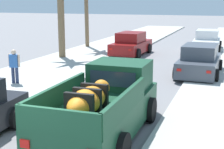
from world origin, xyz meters
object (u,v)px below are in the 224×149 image
object	(u,v)px
car_left_near	(131,44)
car_right_mid	(207,41)
car_left_mid	(199,61)
pedestrian	(14,65)
pickup_truck	(104,106)

from	to	relation	value
car_left_near	car_right_mid	xyz separation A→B (m)	(4.70, 3.59, 0.00)
car_left_mid	pedestrian	size ratio (longest dim) A/B	2.70
pedestrian	car_right_mid	bearing A→B (deg)	62.49
car_left_near	car_right_mid	distance (m)	5.91
pickup_truck	car_left_mid	bearing A→B (deg)	78.55
car_left_near	car_left_mid	world-z (taller)	same
car_left_mid	pedestrian	world-z (taller)	pedestrian
pickup_truck	car_right_mid	size ratio (longest dim) A/B	1.22
pickup_truck	car_left_near	world-z (taller)	pickup_truck
car_left_mid	pickup_truck	bearing A→B (deg)	-101.45
pickup_truck	car_right_mid	world-z (taller)	pickup_truck
pickup_truck	pedestrian	size ratio (longest dim) A/B	3.29
car_right_mid	pedestrian	world-z (taller)	pedestrian
car_left_mid	car_right_mid	xyz separation A→B (m)	(-0.31, 8.70, 0.00)
car_right_mid	pedestrian	size ratio (longest dim) A/B	2.69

